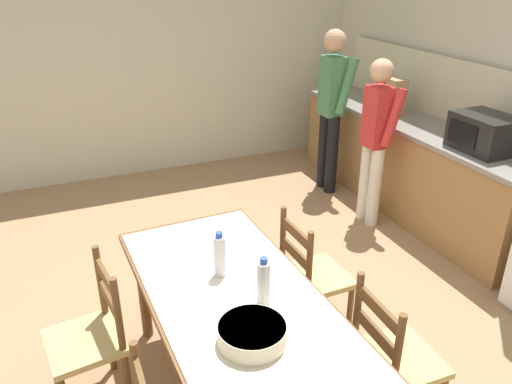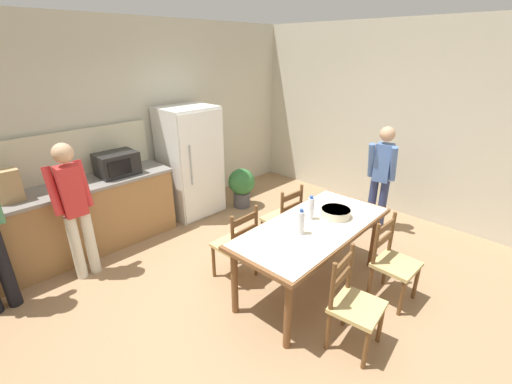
{
  "view_description": "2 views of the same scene",
  "coord_description": "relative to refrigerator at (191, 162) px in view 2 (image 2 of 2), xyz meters",
  "views": [
    {
      "loc": [
        2.6,
        -1.07,
        2.38
      ],
      "look_at": [
        -0.01,
        0.04,
        1.06
      ],
      "focal_mm": 35.0,
      "sensor_mm": 36.0,
      "label": 1
    },
    {
      "loc": [
        -2.06,
        -2.12,
        2.49
      ],
      "look_at": [
        0.45,
        0.35,
        1.01
      ],
      "focal_mm": 24.0,
      "sensor_mm": 36.0,
      "label": 2
    }
  ],
  "objects": [
    {
      "name": "chair_side_far_left",
      "position": [
        -0.7,
        -1.82,
        -0.41
      ],
      "size": [
        0.43,
        0.41,
        0.91
      ],
      "rotation": [
        0.0,
        0.0,
        3.16
      ],
      "color": "brown",
      "rests_on": "ground"
    },
    {
      "name": "chair_side_near_left",
      "position": [
        -0.65,
        -3.26,
        -0.41
      ],
      "size": [
        0.47,
        0.45,
        0.91
      ],
      "rotation": [
        0.0,
        0.0,
        0.13
      ],
      "color": "brown",
      "rests_on": "ground"
    },
    {
      "name": "serving_bowl",
      "position": [
        0.08,
        -2.58,
        -0.01
      ],
      "size": [
        0.32,
        0.32,
        0.09
      ],
      "color": "beige",
      "rests_on": "dining_table"
    },
    {
      "name": "potted_plant",
      "position": [
        0.68,
        -0.43,
        -0.46
      ],
      "size": [
        0.44,
        0.44,
        0.67
      ],
      "color": "#4C4C51",
      "rests_on": "ground"
    },
    {
      "name": "bottle_off_centre",
      "position": [
        -0.16,
        -2.41,
        0.06
      ],
      "size": [
        0.07,
        0.07,
        0.27
      ],
      "color": "silver",
      "rests_on": "dining_table"
    },
    {
      "name": "counter_splashback",
      "position": [
        -2.05,
        0.35,
        0.38
      ],
      "size": [
        3.06,
        0.03,
        0.6
      ],
      "primitive_type": "cube",
      "color": "beige",
      "rests_on": "kitchen_counter"
    },
    {
      "name": "chair_side_far_right",
      "position": [
        0.15,
        -1.79,
        -0.41
      ],
      "size": [
        0.43,
        0.41,
        0.91
      ],
      "rotation": [
        0.0,
        0.0,
        3.11
      ],
      "color": "brown",
      "rests_on": "ground"
    },
    {
      "name": "wall_back",
      "position": [
        -0.86,
        0.47,
        0.6
      ],
      "size": [
        6.52,
        0.12,
        2.9
      ],
      "primitive_type": "cube",
      "color": "beige",
      "rests_on": "ground"
    },
    {
      "name": "refrigerator",
      "position": [
        0.0,
        0.0,
        0.0
      ],
      "size": [
        0.81,
        0.73,
        1.7
      ],
      "color": "white",
      "rests_on": "ground"
    },
    {
      "name": "bottle_near_centre",
      "position": [
        -0.48,
        -2.53,
        0.06
      ],
      "size": [
        0.07,
        0.07,
        0.27
      ],
      "color": "silver",
      "rests_on": "dining_table"
    },
    {
      "name": "dining_table",
      "position": [
        -0.25,
        -2.52,
        -0.15
      ],
      "size": [
        1.92,
        0.93,
        0.78
      ],
      "rotation": [
        0.0,
        0.0,
        0.03
      ],
      "color": "brown",
      "rests_on": "ground"
    },
    {
      "name": "kitchen_counter",
      "position": [
        -2.05,
        0.04,
        -0.38
      ],
      "size": [
        3.1,
        0.66,
        0.93
      ],
      "color": "#9E7042",
      "rests_on": "ground"
    },
    {
      "name": "person_at_counter",
      "position": [
        -1.9,
        -0.5,
        0.05
      ],
      "size": [
        0.4,
        0.28,
        1.6
      ],
      "rotation": [
        0.0,
        0.0,
        1.57
      ],
      "color": "silver",
      "rests_on": "ground"
    },
    {
      "name": "paper_bag",
      "position": [
        -2.36,
        0.01,
        0.26
      ],
      "size": [
        0.24,
        0.16,
        0.36
      ],
      "primitive_type": "cube",
      "color": "tan",
      "rests_on": "kitchen_counter"
    },
    {
      "name": "microwave",
      "position": [
        -1.14,
        0.02,
        0.23
      ],
      "size": [
        0.5,
        0.39,
        0.3
      ],
      "color": "black",
      "rests_on": "kitchen_counter"
    },
    {
      "name": "chair_side_near_right",
      "position": [
        0.2,
        -3.23,
        -0.41
      ],
      "size": [
        0.42,
        0.4,
        0.91
      ],
      "rotation": [
        0.0,
        0.0,
        -0.01
      ],
      "color": "brown",
      "rests_on": "ground"
    },
    {
      "name": "person_by_table",
      "position": [
        1.54,
        -2.4,
        0.01
      ],
      "size": [
        0.3,
        0.41,
        1.53
      ],
      "rotation": [
        0.0,
        0.0,
        3.31
      ],
      "color": "navy",
      "rests_on": "ground"
    },
    {
      "name": "ground_plane",
      "position": [
        -0.86,
        -2.19,
        -0.85
      ],
      "size": [
        8.32,
        8.32,
        0.0
      ],
      "primitive_type": "plane",
      "color": "#9E7A56"
    },
    {
      "name": "wall_right",
      "position": [
        2.4,
        -2.19,
        0.6
      ],
      "size": [
        0.12,
        5.2,
        2.9
      ],
      "primitive_type": "cube",
      "color": "beige",
      "rests_on": "ground"
    }
  ]
}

